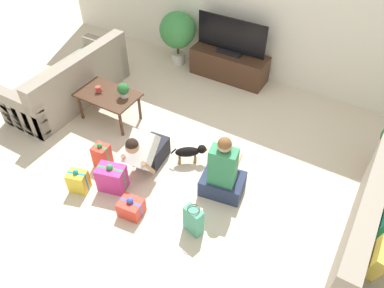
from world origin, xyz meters
TOP-DOWN VIEW (x-y plane):
  - ground_plane at (0.00, 0.00)m, footprint 16.00×16.00m
  - wall_back at (0.00, 2.63)m, footprint 8.40×0.06m
  - sofa_left at (-2.42, 0.47)m, footprint 0.84×2.02m
  - sofa_right at (2.42, -0.00)m, footprint 0.84×2.02m
  - coffee_table at (-1.56, 0.37)m, footprint 0.90×0.56m
  - tv_console at (-0.53, 2.33)m, footprint 1.33×0.46m
  - tv at (-0.53, 2.33)m, footprint 1.21×0.20m
  - potted_plant_back_left at (-1.54, 2.28)m, footprint 0.64×0.64m
  - person_kneeling at (-0.47, -0.19)m, footprint 0.39×0.76m
  - person_sitting at (0.57, -0.06)m, footprint 0.58×0.54m
  - dog at (-0.03, 0.19)m, footprint 0.41×0.32m
  - gift_box_a at (-0.19, -0.91)m, footprint 0.30×0.26m
  - gift_box_b at (-0.64, -0.70)m, footprint 0.39×0.31m
  - gift_box_c at (-1.02, -0.45)m, footprint 0.22×0.21m
  - gift_box_d at (-0.99, -0.94)m, footprint 0.28×0.25m
  - gift_bag_a at (0.56, -0.73)m, footprint 0.24×0.17m
  - mug at (-1.70, 0.35)m, footprint 0.12×0.08m
  - tabletop_plant at (-1.30, 0.45)m, footprint 0.17×0.17m

SIDE VIEW (x-z plane):
  - ground_plane at x=0.00m, z-range 0.00..0.00m
  - gift_box_a at x=-0.19m, z-range -0.03..0.25m
  - gift_box_d at x=-0.99m, z-range -0.03..0.32m
  - gift_box_c at x=-1.02m, z-range -0.03..0.35m
  - gift_box_b at x=-0.64m, z-range -0.03..0.39m
  - dog at x=-0.03m, z-range 0.05..0.33m
  - gift_bag_a at x=0.56m, z-range -0.01..0.39m
  - tv_console at x=-0.53m, z-range 0.00..0.47m
  - sofa_left at x=-2.42m, z-range -0.12..0.72m
  - sofa_right at x=2.42m, z-range -0.12..0.72m
  - person_kneeling at x=-0.47m, z-range -0.05..0.68m
  - person_sitting at x=0.57m, z-range -0.14..0.80m
  - coffee_table at x=-1.56m, z-range 0.17..0.63m
  - mug at x=-1.70m, z-range 0.46..0.55m
  - tabletop_plant at x=-1.30m, z-range 0.47..0.69m
  - potted_plant_back_left at x=-1.54m, z-range 0.14..1.12m
  - tv at x=-0.53m, z-range 0.44..1.05m
  - wall_back at x=0.00m, z-range 0.00..2.60m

